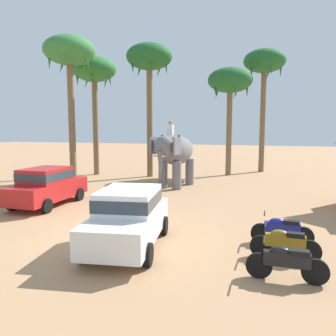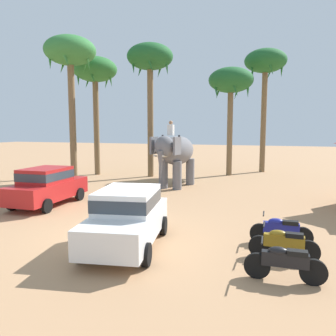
# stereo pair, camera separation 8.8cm
# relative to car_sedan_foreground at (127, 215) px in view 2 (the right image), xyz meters

# --- Properties ---
(ground_plane) EXTENTS (120.00, 120.00, 0.00)m
(ground_plane) POSITION_rel_car_sedan_foreground_xyz_m (-0.70, 0.61, -0.93)
(ground_plane) COLOR tan
(car_sedan_foreground) EXTENTS (2.39, 4.33, 1.70)m
(car_sedan_foreground) POSITION_rel_car_sedan_foreground_xyz_m (0.00, 0.00, 0.00)
(car_sedan_foreground) COLOR white
(car_sedan_foreground) RESTS_ON ground
(car_parked_far_side) EXTENTS (2.02, 4.17, 1.70)m
(car_parked_far_side) POSITION_rel_car_sedan_foreground_xyz_m (-5.72, 3.63, 0.00)
(car_parked_far_side) COLOR red
(car_parked_far_side) RESTS_ON ground
(elephant_with_mahout) EXTENTS (2.07, 3.98, 3.88)m
(elephant_with_mahout) POSITION_rel_car_sedan_foreground_xyz_m (-1.66, 9.95, 1.06)
(elephant_with_mahout) COLOR slate
(elephant_with_mahout) RESTS_ON ground
(motorcycle_nearest_camera) EXTENTS (1.80, 0.55, 0.94)m
(motorcycle_nearest_camera) POSITION_rel_car_sedan_foreground_xyz_m (4.34, -0.94, -0.46)
(motorcycle_nearest_camera) COLOR black
(motorcycle_nearest_camera) RESTS_ON ground
(motorcycle_second_in_row) EXTENTS (1.80, 0.55, 0.94)m
(motorcycle_second_in_row) POSITION_rel_car_sedan_foreground_xyz_m (4.33, 0.37, -0.46)
(motorcycle_second_in_row) COLOR black
(motorcycle_second_in_row) RESTS_ON ground
(motorcycle_mid_row) EXTENTS (1.80, 0.55, 0.94)m
(motorcycle_mid_row) POSITION_rel_car_sedan_foreground_xyz_m (4.26, 1.55, -0.46)
(motorcycle_mid_row) COLOR black
(motorcycle_mid_row) RESTS_ON ground
(palm_tree_behind_elephant) EXTENTS (3.20, 3.20, 9.17)m
(palm_tree_behind_elephant) POSITION_rel_car_sedan_foreground_xyz_m (-8.50, 9.76, 7.03)
(palm_tree_behind_elephant) COLOR brown
(palm_tree_behind_elephant) RESTS_ON ground
(palm_tree_near_hut) EXTENTS (3.20, 3.20, 9.29)m
(palm_tree_near_hut) POSITION_rel_car_sedan_foreground_xyz_m (-4.66, 13.54, 7.14)
(palm_tree_near_hut) COLOR brown
(palm_tree_near_hut) RESTS_ON ground
(palm_tree_left_of_road) EXTENTS (3.20, 3.20, 7.79)m
(palm_tree_left_of_road) POSITION_rel_car_sedan_foreground_xyz_m (0.60, 16.00, 5.75)
(palm_tree_left_of_road) COLOR brown
(palm_tree_left_of_road) RESTS_ON ground
(palm_tree_far_back) EXTENTS (3.20, 3.20, 9.51)m
(palm_tree_far_back) POSITION_rel_car_sedan_foreground_xyz_m (2.81, 18.77, 7.34)
(palm_tree_far_back) COLOR brown
(palm_tree_far_back) RESTS_ON ground
(palm_tree_leaning_seaward) EXTENTS (3.20, 3.20, 8.62)m
(palm_tree_leaning_seaward) POSITION_rel_car_sedan_foreground_xyz_m (-8.84, 13.24, 6.52)
(palm_tree_leaning_seaward) COLOR brown
(palm_tree_leaning_seaward) RESTS_ON ground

